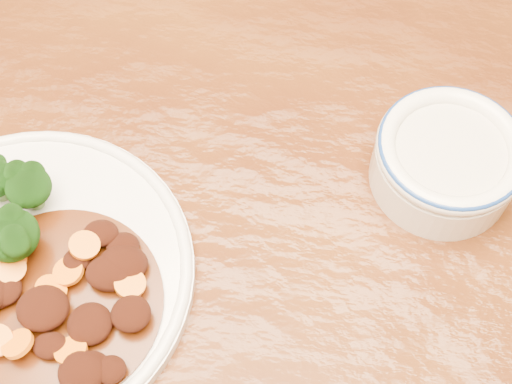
{
  "coord_description": "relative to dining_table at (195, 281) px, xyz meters",
  "views": [
    {
      "loc": [
        0.07,
        -0.28,
        1.35
      ],
      "look_at": [
        0.06,
        0.05,
        0.77
      ],
      "focal_mm": 50.0,
      "sensor_mm": 36.0,
      "label": 1
    }
  ],
  "objects": [
    {
      "name": "dining_table",
      "position": [
        0.0,
        0.0,
        0.0
      ],
      "size": [
        1.61,
        1.1,
        0.75
      ],
      "rotation": [
        0.0,
        0.0,
        -0.14
      ],
      "color": "#5E3110",
      "rests_on": "ground"
    },
    {
      "name": "dinner_plate",
      "position": [
        -0.14,
        -0.03,
        0.09
      ],
      "size": [
        0.31,
        0.31,
        0.02
      ],
      "rotation": [
        0.0,
        0.0,
        0.0
      ],
      "color": "silver",
      "rests_on": "dining_table"
    },
    {
      "name": "mince_stew",
      "position": [
        -0.1,
        -0.06,
        0.1
      ],
      "size": [
        0.18,
        0.18,
        0.03
      ],
      "color": "#4C2108",
      "rests_on": "dinner_plate"
    },
    {
      "name": "dip_bowl",
      "position": [
        0.24,
        0.08,
        0.11
      ],
      "size": [
        0.14,
        0.14,
        0.06
      ],
      "rotation": [
        0.0,
        0.0,
        -0.06
      ],
      "color": "silver",
      "rests_on": "dining_table"
    }
  ]
}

